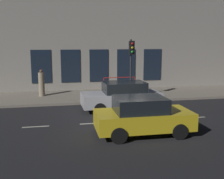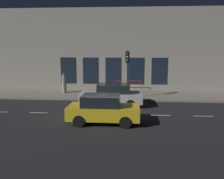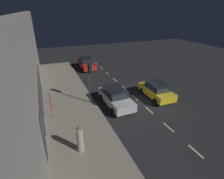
{
  "view_description": "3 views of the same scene",
  "coord_description": "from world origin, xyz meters",
  "px_view_note": "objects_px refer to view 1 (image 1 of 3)",
  "views": [
    {
      "loc": [
        -12.51,
        3.15,
        3.84
      ],
      "look_at": [
        3.07,
        0.05,
        1.05
      ],
      "focal_mm": 44.36,
      "sensor_mm": 36.0,
      "label": 1
    },
    {
      "loc": [
        -15.86,
        -1.86,
        4.21
      ],
      "look_at": [
        3.19,
        -0.32,
        1.06
      ],
      "focal_mm": 41.69,
      "sensor_mm": 36.0,
      "label": 2
    },
    {
      "loc": [
        7.87,
        12.54,
        8.0
      ],
      "look_at": [
        2.18,
        -1.69,
        0.96
      ],
      "focal_mm": 28.16,
      "sensor_mm": 36.0,
      "label": 3
    }
  ],
  "objects_px": {
    "parked_car_1": "(122,96)",
    "pedestrian_0": "(42,84)",
    "traffic_light": "(131,56)",
    "parked_car_2": "(142,116)"
  },
  "relations": [
    {
      "from": "traffic_light",
      "to": "parked_car_1",
      "type": "relative_size",
      "value": 0.85
    },
    {
      "from": "parked_car_1",
      "to": "pedestrian_0",
      "type": "bearing_deg",
      "value": 45.86
    },
    {
      "from": "traffic_light",
      "to": "parked_car_2",
      "type": "distance_m",
      "value": 6.71
    },
    {
      "from": "parked_car_1",
      "to": "parked_car_2",
      "type": "height_order",
      "value": "same"
    },
    {
      "from": "traffic_light",
      "to": "pedestrian_0",
      "type": "height_order",
      "value": "traffic_light"
    },
    {
      "from": "traffic_light",
      "to": "pedestrian_0",
      "type": "bearing_deg",
      "value": 68.3
    },
    {
      "from": "parked_car_2",
      "to": "pedestrian_0",
      "type": "relative_size",
      "value": 2.22
    },
    {
      "from": "traffic_light",
      "to": "parked_car_1",
      "type": "bearing_deg",
      "value": 151.85
    },
    {
      "from": "traffic_light",
      "to": "parked_car_2",
      "type": "relative_size",
      "value": 0.96
    },
    {
      "from": "parked_car_1",
      "to": "pedestrian_0",
      "type": "height_order",
      "value": "pedestrian_0"
    }
  ]
}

